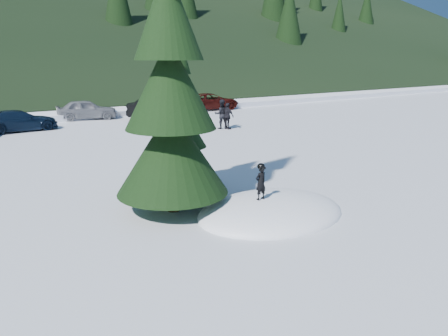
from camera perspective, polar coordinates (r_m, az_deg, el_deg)
ground at (r=12.69m, az=6.15°, el=-5.90°), size 200.00×200.00×0.00m
snow_mound at (r=12.69m, az=6.15°, el=-5.90°), size 4.48×3.52×0.96m
spruce_tall at (r=12.22m, az=-7.05°, el=9.29°), size 3.20×3.20×8.60m
spruce_short at (r=14.06m, az=-5.89°, el=4.99°), size 2.20×2.20×5.37m
child_skier at (r=12.19m, az=4.82°, el=-1.93°), size 0.37×0.26×0.98m
adult_0 at (r=27.26m, az=-0.34°, el=7.05°), size 1.08×0.98×1.81m
adult_1 at (r=27.01m, az=0.47°, el=6.80°), size 0.61×1.02×1.63m
adult_2 at (r=26.82m, az=-4.57°, el=6.87°), size 1.19×0.72×1.80m
car_3 at (r=29.03m, az=-25.24°, el=5.61°), size 4.55×2.15×1.28m
car_4 at (r=32.86m, az=-17.53°, el=7.30°), size 4.46×2.68×1.42m
car_5 at (r=32.13m, az=-8.53°, el=7.74°), size 4.83×3.36×1.51m
car_6 at (r=37.19m, az=-1.83°, el=8.68°), size 5.11×2.54×1.39m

